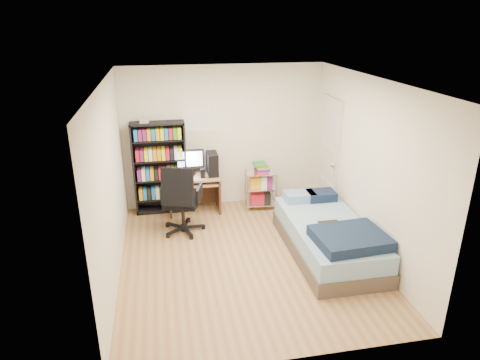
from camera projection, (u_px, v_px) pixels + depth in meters
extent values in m
cube|color=#A88554|center=(246.00, 258.00, 6.15)|extent=(3.50, 4.00, 0.04)
cube|color=white|center=(247.00, 79.00, 5.24)|extent=(3.50, 4.00, 0.04)
cube|color=white|center=(224.00, 137.00, 7.55)|extent=(3.50, 0.04, 2.50)
cube|color=white|center=(291.00, 253.00, 3.84)|extent=(3.50, 0.04, 2.50)
cube|color=white|center=(109.00, 185.00, 5.39)|extent=(0.04, 4.00, 2.50)
cube|color=white|center=(370.00, 168.00, 6.00)|extent=(0.04, 4.00, 2.50)
cube|color=black|center=(160.00, 168.00, 7.35)|extent=(0.90, 0.30, 1.60)
cube|color=black|center=(162.00, 197.00, 7.54)|extent=(0.84, 0.28, 0.02)
cube|color=red|center=(162.00, 192.00, 7.49)|extent=(0.78, 0.24, 0.19)
cube|color=black|center=(161.00, 179.00, 7.42)|extent=(0.84, 0.28, 0.02)
cube|color=blue|center=(160.00, 173.00, 7.37)|extent=(0.78, 0.24, 0.19)
cube|color=black|center=(159.00, 160.00, 7.29)|extent=(0.84, 0.28, 0.02)
cube|color=yellow|center=(159.00, 153.00, 7.24)|extent=(0.78, 0.24, 0.19)
cube|color=black|center=(158.00, 140.00, 7.17)|extent=(0.84, 0.28, 0.02)
cube|color=green|center=(158.00, 133.00, 7.12)|extent=(0.78, 0.24, 0.19)
cube|color=silver|center=(144.00, 121.00, 7.01)|extent=(0.14, 0.13, 0.07)
cube|color=tan|center=(194.00, 177.00, 7.37)|extent=(0.88, 0.49, 0.04)
cube|color=#32221B|center=(170.00, 197.00, 7.41)|extent=(0.04, 0.49, 0.63)
cube|color=#32221B|center=(218.00, 193.00, 7.56)|extent=(0.04, 0.49, 0.63)
cube|color=#32221B|center=(193.00, 189.00, 7.69)|extent=(0.85, 0.03, 0.57)
cube|color=tan|center=(194.00, 183.00, 7.33)|extent=(0.79, 0.40, 0.02)
cube|color=black|center=(194.00, 183.00, 7.31)|extent=(0.39, 0.13, 0.02)
cube|color=black|center=(190.00, 159.00, 7.34)|extent=(0.48, 0.04, 0.32)
cube|color=#CCDEFF|center=(190.00, 159.00, 7.31)|extent=(0.42, 0.01, 0.26)
cube|color=black|center=(212.00, 164.00, 7.39)|extent=(0.18, 0.37, 0.39)
cube|color=black|center=(175.00, 174.00, 7.24)|extent=(0.07, 0.07, 0.15)
cube|color=black|center=(203.00, 173.00, 7.28)|extent=(0.07, 0.07, 0.15)
cylinder|color=black|center=(183.00, 215.00, 6.81)|extent=(0.05, 0.05, 0.40)
cube|color=black|center=(182.00, 202.00, 6.73)|extent=(0.64, 0.64, 0.08)
cube|color=black|center=(177.00, 187.00, 6.39)|extent=(0.51, 0.30, 0.59)
cube|color=black|center=(165.00, 192.00, 6.71)|extent=(0.14, 0.32, 0.23)
cube|color=black|center=(199.00, 194.00, 6.64)|extent=(0.14, 0.32, 0.23)
cylinder|color=silver|center=(248.00, 194.00, 7.43)|extent=(0.02, 0.02, 0.69)
cylinder|color=silver|center=(276.00, 193.00, 7.48)|extent=(0.02, 0.02, 0.69)
cylinder|color=silver|center=(246.00, 187.00, 7.76)|extent=(0.02, 0.02, 0.69)
cylinder|color=silver|center=(273.00, 186.00, 7.81)|extent=(0.02, 0.02, 0.69)
cube|color=silver|center=(260.00, 202.00, 7.71)|extent=(0.53, 0.40, 0.02)
cube|color=silver|center=(261.00, 187.00, 7.60)|extent=(0.53, 0.40, 0.02)
cube|color=silver|center=(261.00, 172.00, 7.50)|extent=(0.53, 0.40, 0.02)
cube|color=#CA1C43|center=(261.00, 168.00, 7.47)|extent=(0.24, 0.29, 0.16)
cube|color=brown|center=(327.00, 245.00, 6.25)|extent=(1.07, 2.14, 0.21)
cube|color=#82A6C1|center=(328.00, 231.00, 6.16)|extent=(1.03, 2.09, 0.26)
cube|color=#121F39|center=(350.00, 238.00, 5.57)|extent=(0.96, 0.81, 0.15)
cube|color=#9CBADE|center=(300.00, 196.00, 6.85)|extent=(0.48, 0.32, 0.14)
cube|color=#121F39|center=(321.00, 195.00, 6.89)|extent=(0.45, 0.32, 0.14)
cube|color=#412515|center=(330.00, 224.00, 6.07)|extent=(0.30, 0.24, 0.02)
cube|color=silver|center=(329.00, 156.00, 7.32)|extent=(0.05, 0.80, 2.00)
sphere|color=silver|center=(333.00, 165.00, 7.04)|extent=(0.08, 0.08, 0.08)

